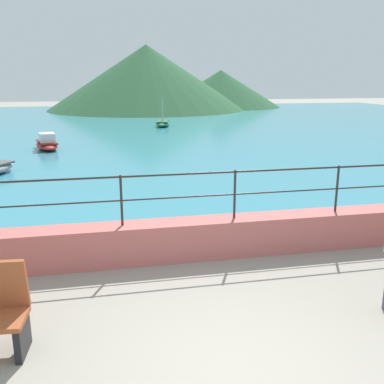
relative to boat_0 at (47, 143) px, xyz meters
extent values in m
plane|color=gray|center=(3.80, -16.25, -0.33)|extent=(120.00, 120.00, 0.00)
cube|color=#BC605B|center=(3.80, -13.05, 0.02)|extent=(20.00, 0.56, 0.70)
cylinder|color=#282623|center=(2.78, -13.05, 0.82)|extent=(0.04, 0.04, 0.90)
cylinder|color=#282623|center=(4.82, -13.05, 0.82)|extent=(0.04, 0.04, 0.90)
cylinder|color=#282623|center=(6.87, -13.05, 0.82)|extent=(0.04, 0.04, 0.90)
cylinder|color=#282623|center=(3.80, -13.05, 1.24)|extent=(18.40, 0.04, 0.04)
cylinder|color=#282623|center=(3.80, -13.05, 0.82)|extent=(18.40, 0.03, 0.03)
cube|color=teal|center=(3.80, 9.59, -0.30)|extent=(64.00, 44.32, 0.06)
cone|color=#285633|center=(7.15, 24.89, 2.91)|extent=(20.24, 20.24, 6.46)
cone|color=#285633|center=(15.65, 27.33, 1.70)|extent=(13.48, 13.48, 4.05)
cube|color=black|center=(1.46, -15.47, -0.11)|extent=(0.12, 0.47, 0.43)
ellipsoid|color=red|center=(-0.01, 0.05, -0.09)|extent=(1.40, 2.45, 0.36)
cube|color=maroon|center=(-0.01, 0.05, 0.06)|extent=(1.17, 1.97, 0.06)
cube|color=silver|center=(0.05, -0.20, 0.29)|extent=(0.80, 0.92, 0.40)
ellipsoid|color=#338C59|center=(6.48, 8.50, -0.09)|extent=(1.39, 2.44, 0.36)
cube|color=#1C4D31|center=(6.48, 8.50, 0.06)|extent=(1.15, 1.96, 0.06)
cylinder|color=#B2A899|center=(6.46, 8.40, 0.83)|extent=(0.06, 0.06, 1.48)
camera|label=1|loc=(2.54, -20.27, 2.88)|focal=40.10mm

